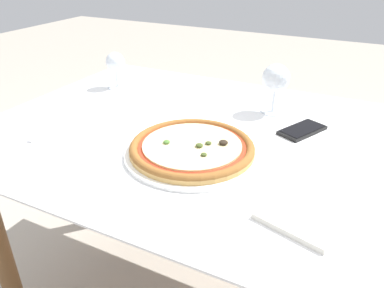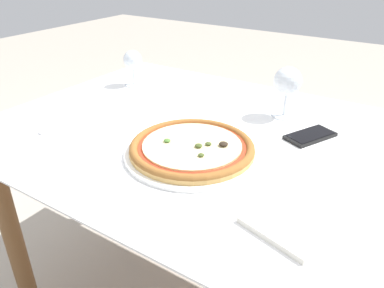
{
  "view_description": "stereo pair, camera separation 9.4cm",
  "coord_description": "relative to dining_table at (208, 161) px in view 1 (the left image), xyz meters",
  "views": [
    {
      "loc": [
        0.38,
        -0.88,
        1.21
      ],
      "look_at": [
        0.01,
        -0.13,
        0.77
      ],
      "focal_mm": 35.0,
      "sensor_mm": 36.0,
      "label": 1
    },
    {
      "loc": [
        0.47,
        -0.83,
        1.21
      ],
      "look_at": [
        0.01,
        -0.13,
        0.77
      ],
      "focal_mm": 35.0,
      "sensor_mm": 36.0,
      "label": 2
    }
  ],
  "objects": [
    {
      "name": "fork",
      "position": [
        -0.43,
        -0.18,
        0.09
      ],
      "size": [
        0.05,
        0.17,
        0.0
      ],
      "color": "silver",
      "rests_on": "dining_table"
    },
    {
      "name": "wine_glass_far_left",
      "position": [
        -0.47,
        0.2,
        0.18
      ],
      "size": [
        0.07,
        0.07,
        0.13
      ],
      "color": "silver",
      "rests_on": "dining_table"
    },
    {
      "name": "pizza_plate",
      "position": [
        0.01,
        -0.13,
        0.11
      ],
      "size": [
        0.35,
        0.35,
        0.04
      ],
      "color": "white",
      "rests_on": "dining_table"
    },
    {
      "name": "napkin_folded",
      "position": [
        0.32,
        -0.27,
        0.09
      ],
      "size": [
        0.17,
        0.15,
        0.01
      ],
      "color": "silver",
      "rests_on": "dining_table"
    },
    {
      "name": "wine_glass_far_right",
      "position": [
        0.12,
        0.23,
        0.2
      ],
      "size": [
        0.09,
        0.09,
        0.16
      ],
      "color": "silver",
      "rests_on": "dining_table"
    },
    {
      "name": "dining_table",
      "position": [
        0.0,
        0.0,
        0.0
      ],
      "size": [
        1.31,
        0.94,
        0.74
      ],
      "color": "brown",
      "rests_on": "ground_plane"
    },
    {
      "name": "cell_phone",
      "position": [
        0.23,
        0.13,
        0.09
      ],
      "size": [
        0.12,
        0.16,
        0.01
      ],
      "color": "black",
      "rests_on": "dining_table"
    }
  ]
}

